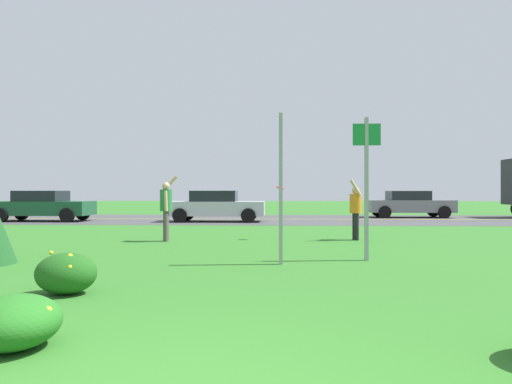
% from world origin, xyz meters
% --- Properties ---
extents(ground_plane, '(120.00, 120.00, 0.00)m').
position_xyz_m(ground_plane, '(0.00, 10.73, 0.00)').
color(ground_plane, '#2D6B23').
extents(highway_strip, '(120.00, 9.11, 0.01)m').
position_xyz_m(highway_strip, '(0.00, 21.47, 0.00)').
color(highway_strip, '#424244').
rests_on(highway_strip, ground).
extents(highway_center_stripe, '(120.00, 0.16, 0.00)m').
position_xyz_m(highway_center_stripe, '(0.00, 21.47, 0.01)').
color(highway_center_stripe, yellow).
rests_on(highway_center_stripe, ground).
extents(daylily_clump_front_center, '(0.82, 0.70, 0.58)m').
position_xyz_m(daylily_clump_front_center, '(-2.15, 3.54, 0.28)').
color(daylily_clump_front_center, '#1E5619').
rests_on(daylily_clump_front_center, ground).
extents(daylily_clump_mid_left, '(0.81, 0.87, 0.48)m').
position_xyz_m(daylily_clump_mid_left, '(-1.62, 1.31, 0.24)').
color(daylily_clump_mid_left, '#23661E').
rests_on(daylily_clump_mid_left, ground).
extents(sign_post_near_path, '(0.07, 0.10, 2.91)m').
position_xyz_m(sign_post_near_path, '(0.79, 6.35, 1.45)').
color(sign_post_near_path, '#93969B').
rests_on(sign_post_near_path, ground).
extents(sign_post_by_roadside, '(0.56, 0.10, 2.90)m').
position_xyz_m(sign_post_by_roadside, '(2.53, 6.94, 1.75)').
color(sign_post_by_roadside, '#93969B').
rests_on(sign_post_by_roadside, ground).
extents(person_thrower_green_shirt, '(0.46, 0.52, 1.87)m').
position_xyz_m(person_thrower_green_shirt, '(-2.41, 10.49, 1.00)').
color(person_thrower_green_shirt, '#287038').
rests_on(person_thrower_green_shirt, ground).
extents(person_catcher_orange_shirt, '(0.38, 0.51, 1.76)m').
position_xyz_m(person_catcher_orange_shirt, '(2.99, 11.07, 0.92)').
color(person_catcher_orange_shirt, orange).
rests_on(person_catcher_orange_shirt, ground).
extents(frisbee_red, '(0.25, 0.24, 0.13)m').
position_xyz_m(frisbee_red, '(0.81, 11.13, 1.52)').
color(frisbee_red, red).
extents(car_dark_green_leftmost, '(4.50, 2.00, 1.45)m').
position_xyz_m(car_dark_green_leftmost, '(-10.44, 19.42, 0.74)').
color(car_dark_green_leftmost, '#194C2D').
rests_on(car_dark_green_leftmost, ground).
extents(car_silver_center_left, '(4.50, 2.00, 1.45)m').
position_xyz_m(car_silver_center_left, '(-2.14, 19.42, 0.74)').
color(car_silver_center_left, '#B7BABF').
rests_on(car_silver_center_left, ground).
extents(car_gray_center_right, '(4.50, 2.00, 1.45)m').
position_xyz_m(car_gray_center_right, '(7.95, 23.52, 0.74)').
color(car_gray_center_right, slate).
rests_on(car_gray_center_right, ground).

